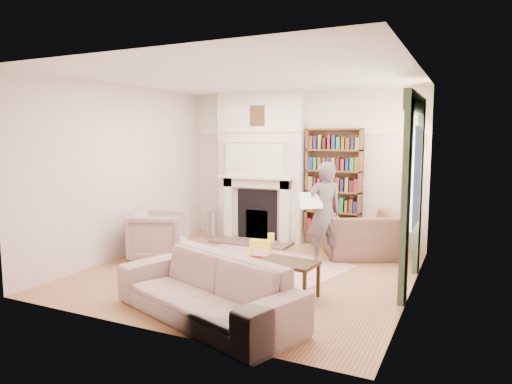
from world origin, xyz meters
The scene contains 25 objects.
floor centered at (0.00, 0.00, 0.00)m, with size 4.50×4.50×0.00m, color brown.
ceiling centered at (0.00, 0.00, 2.80)m, with size 4.50×4.50×0.00m, color white.
wall_back centered at (0.00, 2.25, 1.40)m, with size 4.50×4.50×0.00m, color beige.
wall_front centered at (0.00, -2.25, 1.40)m, with size 4.50×4.50×0.00m, color beige.
wall_left centered at (-2.25, 0.00, 1.40)m, with size 4.50×4.50×0.00m, color beige.
wall_right centered at (2.25, 0.00, 1.40)m, with size 4.50×4.50×0.00m, color beige.
fireplace centered at (-0.75, 2.05, 1.39)m, with size 1.70×0.58×2.80m.
bookcase centered at (0.65, 2.12, 1.18)m, with size 1.00×0.24×1.85m, color brown.
window centered at (2.23, 0.40, 1.45)m, with size 0.02×0.90×1.30m, color silver.
curtain_left centered at (2.20, -0.30, 1.20)m, with size 0.07×0.32×2.40m, color #334A30.
curtain_right centered at (2.20, 1.10, 1.20)m, with size 0.07×0.32×2.40m, color #334A30.
pelmet centered at (2.19, 0.40, 2.38)m, with size 0.09×1.70×0.24m, color #334A30.
wall_sconce centered at (2.03, 1.50, 1.90)m, with size 0.20×0.24×0.24m, color gold, non-canonical shape.
rug centered at (-0.12, 0.33, 0.01)m, with size 2.59×1.99×0.01m, color beige.
armchair_reading centered at (1.29, 1.53, 0.37)m, with size 1.14×1.00×0.74m, color brown.
armchair_left centered at (-1.60, 0.00, 0.39)m, with size 0.83×0.85×0.77m, color #BDAE9C.
sofa centered at (0.35, -1.74, 0.33)m, with size 2.27×0.89×0.66m, color #B7AB97.
man_reading centered at (0.84, 0.93, 0.79)m, with size 0.58×0.38×1.59m, color #524642.
newspaper centered at (0.69, 0.73, 1.00)m, with size 0.37×0.02×0.26m, color white.
coffee_table centered at (0.90, -0.73, 0.23)m, with size 0.70×0.45×0.45m, color #362313, non-canonical shape.
paraffin_heater centered at (-1.61, 1.66, 0.28)m, with size 0.24×0.24×0.55m, color #9E9FA5.
rocking_horse centered at (-0.10, 0.61, 0.23)m, with size 0.52×0.21×0.46m, color yellow, non-canonical shape.
board_game centered at (-0.32, -0.21, 0.03)m, with size 0.39×0.39×0.03m, color #E0BC4F.
game_box_lid centered at (-0.41, 0.13, 0.04)m, with size 0.29×0.19×0.05m, color #9F2E12.
comic_annuals centered at (0.29, -0.40, 0.02)m, with size 0.52×0.43×0.02m.
Camera 1 is at (2.89, -5.80, 1.95)m, focal length 32.00 mm.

